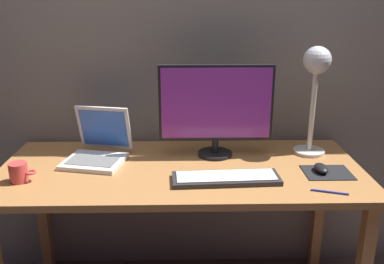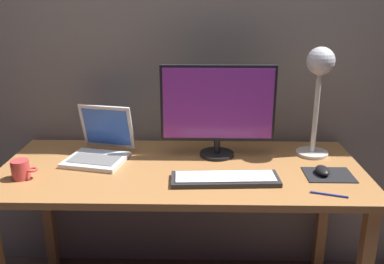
% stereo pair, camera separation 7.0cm
% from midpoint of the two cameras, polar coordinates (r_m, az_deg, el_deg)
% --- Properties ---
extents(back_wall, '(4.80, 0.06, 2.60)m').
position_cam_midpoint_polar(back_wall, '(2.13, -0.11, 13.62)').
color(back_wall, gray).
rests_on(back_wall, ground).
extents(desk, '(1.60, 0.70, 0.74)m').
position_cam_midpoint_polar(desk, '(1.90, -0.38, -6.97)').
color(desk, '#A8703D').
rests_on(desk, ground).
extents(monitor, '(0.52, 0.16, 0.43)m').
position_cam_midpoint_polar(monitor, '(1.93, 4.55, 3.44)').
color(monitor, black).
rests_on(monitor, desk).
extents(keyboard_main, '(0.45, 0.16, 0.03)m').
position_cam_midpoint_polar(keyboard_main, '(1.73, 5.68, -6.33)').
color(keyboard_main, '#28282B').
rests_on(keyboard_main, desk).
extents(laptop, '(0.31, 0.33, 0.24)m').
position_cam_midpoint_polar(laptop, '(2.00, -11.22, -1.60)').
color(laptop, silver).
rests_on(laptop, desk).
extents(desk_lamp, '(0.15, 0.15, 0.51)m').
position_cam_midpoint_polar(desk_lamp, '(2.00, 17.82, 6.99)').
color(desk_lamp, beige).
rests_on(desk_lamp, desk).
extents(mousepad, '(0.20, 0.16, 0.00)m').
position_cam_midpoint_polar(mousepad, '(1.89, 19.06, -5.52)').
color(mousepad, black).
rests_on(mousepad, desk).
extents(mouse, '(0.06, 0.10, 0.03)m').
position_cam_midpoint_polar(mouse, '(1.88, 18.31, -4.97)').
color(mouse, black).
rests_on(mouse, mousepad).
extents(coffee_mug, '(0.11, 0.07, 0.08)m').
position_cam_midpoint_polar(coffee_mug, '(1.87, -21.17, -4.77)').
color(coffee_mug, '#CC3F3F').
rests_on(coffee_mug, desk).
extents(pen, '(0.14, 0.05, 0.01)m').
position_cam_midpoint_polar(pen, '(1.71, 19.21, -8.02)').
color(pen, '#2633A5').
rests_on(pen, desk).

